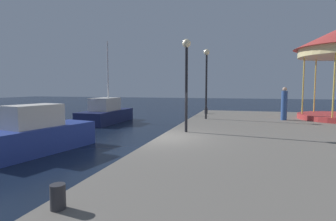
{
  "coord_description": "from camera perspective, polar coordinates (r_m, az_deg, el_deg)",
  "views": [
    {
      "loc": [
        3.12,
        -9.92,
        2.71
      ],
      "look_at": [
        -0.49,
        3.1,
        1.55
      ],
      "focal_mm": 28.42,
      "sensor_mm": 36.0,
      "label": 1
    }
  ],
  "objects": [
    {
      "name": "ground_plane",
      "position": [
        10.74,
        -1.91,
        -9.73
      ],
      "size": [
        120.0,
        120.0,
        0.0
      ],
      "primitive_type": "plane",
      "color": "black"
    },
    {
      "name": "motorboat_blue",
      "position": [
        12.45,
        -26.15,
        -4.64
      ],
      "size": [
        2.65,
        5.16,
        2.02
      ],
      "color": "navy",
      "rests_on": "ground"
    },
    {
      "name": "sailboat_navy",
      "position": [
        21.29,
        -13.18,
        -0.58
      ],
      "size": [
        2.19,
        5.47,
        6.32
      ],
      "color": "#19214C",
      "rests_on": "ground"
    },
    {
      "name": "lamp_post_mid_promenade",
      "position": [
        11.46,
        3.98,
        9.03
      ],
      "size": [
        0.36,
        0.36,
        3.96
      ],
      "color": "black",
      "rests_on": "quay_dock"
    },
    {
      "name": "lamp_post_far_end",
      "position": [
        16.49,
        8.25,
        8.31
      ],
      "size": [
        0.36,
        0.36,
        4.24
      ],
      "color": "black",
      "rests_on": "quay_dock"
    },
    {
      "name": "bollard_north",
      "position": [
        4.73,
        -22.55,
        -16.71
      ],
      "size": [
        0.24,
        0.24,
        0.4
      ],
      "primitive_type": "cylinder",
      "color": "#2D2D33",
      "rests_on": "quay_dock"
    },
    {
      "name": "bollard_center",
      "position": [
        19.94,
        8.15,
        -0.08
      ],
      "size": [
        0.24,
        0.24,
        0.4
      ],
      "primitive_type": "cylinder",
      "color": "#2D2D33",
      "rests_on": "quay_dock"
    },
    {
      "name": "person_near_carousel",
      "position": [
        17.17,
        23.65,
        1.18
      ],
      "size": [
        0.34,
        0.34,
        1.96
      ],
      "color": "#2D4C8C",
      "rests_on": "quay_dock"
    }
  ]
}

